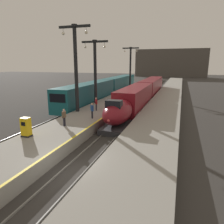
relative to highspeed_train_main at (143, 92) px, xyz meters
The scene contains 19 objects.
ground_plane 25.68m from the highspeed_train_main, 90.00° to the right, with size 260.00×260.00×0.00m, color #33302D.
platform_left 4.37m from the highspeed_train_main, 168.07° to the right, with size 4.80×110.00×1.05m, color gray.
platform_right 4.37m from the highspeed_train_main, 11.93° to the right, with size 4.80×110.00×1.05m, color gray.
platform_left_safety_stripe 2.15m from the highspeed_train_main, 154.21° to the right, with size 0.20×107.80×0.01m, color yellow.
rail_main_left 2.77m from the highspeed_train_main, 111.60° to the left, with size 0.08×110.00×0.12m, color slate.
rail_main_right 2.77m from the highspeed_train_main, 68.40° to the left, with size 0.08×110.00×0.12m, color slate.
rail_secondary_left 9.24m from the highspeed_train_main, 167.92° to the left, with size 0.08×110.00×0.12m, color slate.
rail_secondary_right 7.82m from the highspeed_train_main, 165.55° to the left, with size 0.08×110.00×0.12m, color slate.
highspeed_train_main is the anchor object (origin of this frame).
regional_train_adjacent 8.95m from the highspeed_train_main, 154.91° to the left, with size 2.85×36.60×3.80m.
station_column_mid 15.51m from the highspeed_train_main, 113.83° to the right, with size 4.00×0.68×10.29m.
station_column_far 10.59m from the highspeed_train_main, 128.28° to the right, with size 4.00×0.68×9.16m.
station_column_distant 16.32m from the highspeed_train_main, 112.28° to the left, with size 4.00×0.68×9.68m.
passenger_near_edge 12.79m from the highspeed_train_main, 107.42° to the right, with size 0.41×0.46×1.69m.
passenger_mid_platform 16.13m from the highspeed_train_main, 99.82° to the right, with size 0.45×0.42×1.69m.
passenger_far_waiting 19.84m from the highspeed_train_main, 101.98° to the right, with size 0.27×0.57×1.69m.
rolling_suitcase 12.57m from the highspeed_train_main, 100.16° to the right, with size 0.40×0.22×0.98m.
ticket_machine_yellow 23.62m from the highspeed_train_main, 103.59° to the right, with size 0.76×0.62×1.60m.
terminus_back_wall 76.56m from the highspeed_train_main, 90.00° to the left, with size 36.00×2.00×14.00m, color #4C4742.
Camera 1 is at (6.33, -10.49, 6.98)m, focal length 33.17 mm.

